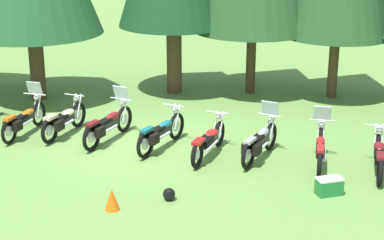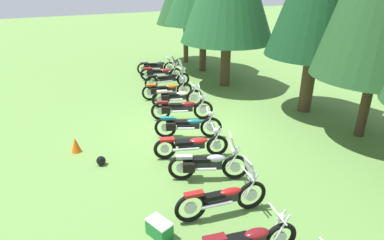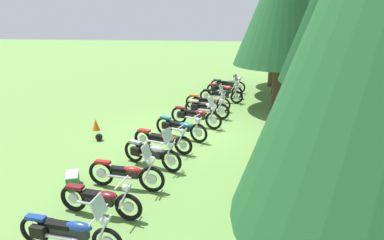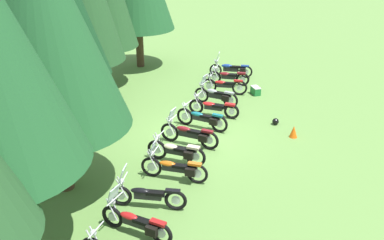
% 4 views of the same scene
% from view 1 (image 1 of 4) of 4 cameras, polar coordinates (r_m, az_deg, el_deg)
% --- Properties ---
extents(ground_plane, '(80.00, 80.00, 0.00)m').
position_cam_1_polar(ground_plane, '(17.01, -5.08, -2.26)').
color(ground_plane, '#608C42').
extents(motorcycle_3, '(0.87, 2.25, 1.37)m').
position_cam_1_polar(motorcycle_3, '(18.16, -15.00, 0.09)').
color(motorcycle_3, black).
rests_on(motorcycle_3, ground_plane).
extents(motorcycle_4, '(0.95, 2.13, 1.03)m').
position_cam_1_polar(motorcycle_4, '(17.85, -11.55, 0.01)').
color(motorcycle_4, black).
rests_on(motorcycle_4, ground_plane).
extents(motorcycle_5, '(1.07, 2.27, 1.39)m').
position_cam_1_polar(motorcycle_5, '(17.19, -7.62, -0.40)').
color(motorcycle_5, black).
rests_on(motorcycle_5, ground_plane).
extents(motorcycle_6, '(1.13, 2.14, 1.03)m').
position_cam_1_polar(motorcycle_6, '(16.54, -2.86, -1.13)').
color(motorcycle_6, black).
rests_on(motorcycle_6, ground_plane).
extents(motorcycle_7, '(0.93, 2.23, 1.00)m').
position_cam_1_polar(motorcycle_7, '(16.04, 1.54, -1.86)').
color(motorcycle_7, black).
rests_on(motorcycle_7, ground_plane).
extents(motorcycle_8, '(1.05, 2.05, 1.38)m').
position_cam_1_polar(motorcycle_8, '(15.90, 6.15, -1.95)').
color(motorcycle_8, black).
rests_on(motorcycle_8, ground_plane).
extents(motorcycle_9, '(0.63, 2.27, 1.39)m').
position_cam_1_polar(motorcycle_9, '(15.69, 11.53, -2.56)').
color(motorcycle_9, black).
rests_on(motorcycle_9, ground_plane).
extents(motorcycle_10, '(0.71, 2.19, 1.01)m').
position_cam_1_polar(motorcycle_10, '(15.70, 16.58, -3.09)').
color(motorcycle_10, black).
rests_on(motorcycle_10, ground_plane).
extents(picnic_cooler, '(0.65, 0.50, 0.40)m').
position_cam_1_polar(picnic_cooler, '(14.34, 12.31, -5.88)').
color(picnic_cooler, '#1E7233').
rests_on(picnic_cooler, ground_plane).
extents(traffic_cone, '(0.32, 0.32, 0.48)m').
position_cam_1_polar(traffic_cone, '(13.43, -7.26, -7.15)').
color(traffic_cone, '#EA590F').
rests_on(traffic_cone, ground_plane).
extents(dropped_helmet, '(0.28, 0.28, 0.28)m').
position_cam_1_polar(dropped_helmet, '(13.80, -2.10, -6.73)').
color(dropped_helmet, black).
rests_on(dropped_helmet, ground_plane).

